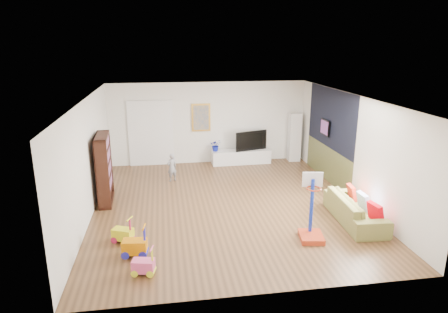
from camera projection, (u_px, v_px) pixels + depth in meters
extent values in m
cube|color=brown|center=(226.00, 205.00, 10.07)|extent=(6.50, 7.50, 0.00)
cube|color=white|center=(227.00, 98.00, 9.32)|extent=(6.50, 7.50, 0.00)
cube|color=silver|center=(208.00, 123.00, 13.25)|extent=(6.50, 0.00, 2.70)
cube|color=silver|center=(266.00, 218.00, 6.14)|extent=(6.50, 0.00, 2.70)
cube|color=white|center=(88.00, 159.00, 9.21)|extent=(0.00, 7.50, 2.70)
cube|color=white|center=(352.00, 148.00, 10.18)|extent=(0.00, 7.50, 2.70)
cube|color=black|center=(331.00, 118.00, 11.36)|extent=(0.01, 3.20, 1.70)
cube|color=brown|center=(327.00, 164.00, 11.74)|extent=(0.01, 3.20, 1.00)
cube|color=white|center=(151.00, 134.00, 13.02)|extent=(1.45, 0.06, 2.10)
cube|color=gold|center=(201.00, 118.00, 13.12)|extent=(0.62, 0.06, 0.92)
cube|color=#7F3F8C|center=(325.00, 127.00, 11.63)|extent=(0.04, 0.56, 0.46)
cube|color=silver|center=(241.00, 157.00, 13.41)|extent=(1.98, 0.55, 0.46)
cube|color=silver|center=(294.00, 137.00, 13.59)|extent=(0.40, 0.40, 1.65)
cube|color=black|center=(104.00, 169.00, 10.04)|extent=(0.37, 1.21, 1.75)
imported|color=olive|center=(355.00, 209.00, 9.07)|extent=(0.90, 2.06, 0.59)
cube|color=#B03519|center=(313.00, 208.00, 8.12)|extent=(0.57, 0.66, 1.41)
cube|color=yellow|center=(123.00, 230.00, 8.13)|extent=(0.48, 0.40, 0.54)
cube|color=orange|center=(134.00, 241.00, 7.59)|extent=(0.49, 0.34, 0.61)
cube|color=#EF538F|center=(143.00, 261.00, 7.00)|extent=(0.43, 0.31, 0.51)
imported|color=gray|center=(172.00, 167.00, 11.66)|extent=(0.36, 0.32, 0.83)
imported|color=black|center=(250.00, 140.00, 13.34)|extent=(1.13, 0.47, 0.65)
imported|color=#0C1691|center=(216.00, 145.00, 13.20)|extent=(0.37, 0.33, 0.39)
cube|color=red|center=(375.00, 212.00, 8.50)|extent=(0.17, 0.41, 0.40)
cube|color=white|center=(364.00, 201.00, 9.06)|extent=(0.12, 0.40, 0.40)
cube|color=#A82415|center=(352.00, 193.00, 9.59)|extent=(0.13, 0.37, 0.37)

